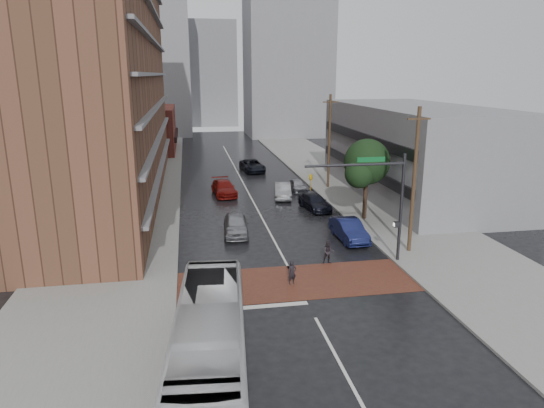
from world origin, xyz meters
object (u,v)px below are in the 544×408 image
car_parked_mid (315,202)px  car_parked_far (297,185)px  suv_travel (252,166)px  pedestrian_a (292,273)px  car_travel_b (283,191)px  car_parked_near (349,230)px  car_travel_c (224,188)px  pedestrian_b (328,252)px  transit_bus (210,343)px  car_travel_a (236,225)px

car_parked_mid → car_parked_far: car_parked_mid is taller
suv_travel → pedestrian_a: bearing=-100.0°
car_travel_b → car_parked_near: bearing=-70.7°
pedestrian_a → car_parked_mid: (5.51, 15.74, -0.05)m
pedestrian_a → car_parked_near: 9.13m
suv_travel → car_parked_far: (3.25, -11.52, -0.12)m
car_travel_c → suv_travel: bearing=63.6°
pedestrian_b → car_parked_near: (2.82, 4.25, 0.00)m
pedestrian_a → suv_travel: suv_travel is taller
suv_travel → car_parked_near: (3.58, -27.40, 0.03)m
pedestrian_a → car_parked_mid: 16.68m
transit_bus → car_parked_mid: (10.70, 24.20, -0.95)m
car_parked_mid → pedestrian_b: bearing=-110.2°
car_travel_a → suv_travel: 25.14m
pedestrian_b → car_parked_mid: 13.22m
pedestrian_b → car_parked_near: 5.11m
car_travel_a → car_travel_c: car_travel_a is taller
transit_bus → pedestrian_a: transit_bus is taller
car_parked_mid → car_parked_near: bearing=-97.1°
pedestrian_a → car_parked_far: pedestrian_a is taller
pedestrian_a → car_parked_far: (5.51, 22.90, -0.09)m
car_travel_c → transit_bus: bearing=-100.9°
car_parked_near → car_parked_mid: car_parked_near is taller
transit_bus → car_travel_a: transit_bus is taller
pedestrian_a → car_travel_c: size_ratio=0.28×
car_parked_near → car_parked_far: 15.89m
pedestrian_b → car_travel_a: car_travel_a is taller
car_parked_mid → transit_bus: bearing=-123.1°
suv_travel → car_parked_mid: (3.25, -18.68, -0.09)m
pedestrian_b → pedestrian_a: bearing=-130.5°
suv_travel → pedestrian_b: bearing=-94.8°
pedestrian_a → pedestrian_b: pedestrian_b is taller
transit_bus → car_travel_c: (2.92, 30.99, -0.87)m
car_travel_a → car_travel_c: (0.08, 12.83, -0.03)m
pedestrian_b → car_parked_far: pedestrian_b is taller
pedestrian_a → suv_travel: (2.26, 34.42, 0.03)m
car_parked_near → car_parked_far: (-0.33, 15.89, -0.15)m
pedestrian_a → car_travel_c: 22.64m
car_travel_b → suv_travel: (-1.16, 14.12, 0.01)m
pedestrian_b → car_travel_c: size_ratio=0.30×
transit_bus → car_parked_far: 33.15m
car_parked_mid → car_parked_far: 7.16m
transit_bus → car_parked_near: bearing=59.5°
transit_bus → suv_travel: size_ratio=2.14×
car_travel_b → car_travel_c: size_ratio=0.87×
transit_bus → pedestrian_b: transit_bus is taller
pedestrian_a → car_travel_c: (-2.27, 22.53, 0.03)m
suv_travel → car_parked_mid: 18.96m
car_travel_c → car_parked_far: (7.78, 0.37, -0.12)m
transit_bus → car_travel_b: transit_bus is taller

